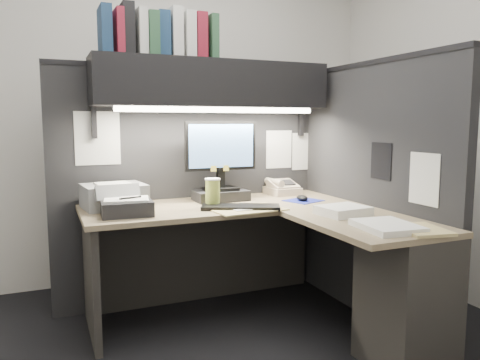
# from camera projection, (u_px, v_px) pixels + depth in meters

# --- Properties ---
(floor) EXTENTS (3.50, 3.50, 0.00)m
(floor) POSITION_uv_depth(u_px,v_px,m) (239.00, 355.00, 2.53)
(floor) COLOR black
(floor) RESTS_ON ground
(wall_back) EXTENTS (3.50, 0.04, 2.70)m
(wall_back) POSITION_uv_depth(u_px,v_px,m) (166.00, 110.00, 3.73)
(wall_back) COLOR silver
(wall_back) RESTS_ON floor
(partition_back) EXTENTS (1.90, 0.06, 1.60)m
(partition_back) POSITION_uv_depth(u_px,v_px,m) (192.00, 187.00, 3.29)
(partition_back) COLOR black
(partition_back) RESTS_ON floor
(partition_right) EXTENTS (0.06, 1.50, 1.60)m
(partition_right) POSITION_uv_depth(u_px,v_px,m) (370.00, 194.00, 2.97)
(partition_right) COLOR black
(partition_right) RESTS_ON floor
(desk) EXTENTS (1.70, 1.53, 0.73)m
(desk) POSITION_uv_depth(u_px,v_px,m) (309.00, 267.00, 2.63)
(desk) COLOR #92825D
(desk) RESTS_ON floor
(overhead_shelf) EXTENTS (1.55, 0.34, 0.30)m
(overhead_shelf) POSITION_uv_depth(u_px,v_px,m) (212.00, 84.00, 3.08)
(overhead_shelf) COLOR black
(overhead_shelf) RESTS_ON partition_back
(task_light_tube) EXTENTS (1.32, 0.04, 0.04)m
(task_light_tube) POSITION_uv_depth(u_px,v_px,m) (220.00, 110.00, 2.97)
(task_light_tube) COLOR white
(task_light_tube) RESTS_ON overhead_shelf
(monitor) EXTENTS (0.49, 0.22, 0.53)m
(monitor) POSITION_uv_depth(u_px,v_px,m) (221.00, 169.00, 3.11)
(monitor) COLOR black
(monitor) RESTS_ON desk
(keyboard) EXTENTS (0.49, 0.34, 0.02)m
(keyboard) POSITION_uv_depth(u_px,v_px,m) (241.00, 207.00, 2.83)
(keyboard) COLOR black
(keyboard) RESTS_ON desk
(mousepad) EXTENTS (0.27, 0.26, 0.00)m
(mousepad) POSITION_uv_depth(u_px,v_px,m) (303.00, 201.00, 3.12)
(mousepad) COLOR navy
(mousepad) RESTS_ON desk
(mouse) EXTENTS (0.07, 0.10, 0.04)m
(mouse) POSITION_uv_depth(u_px,v_px,m) (302.00, 198.00, 3.10)
(mouse) COLOR black
(mouse) RESTS_ON mousepad
(telephone) EXTENTS (0.22, 0.23, 0.09)m
(telephone) POSITION_uv_depth(u_px,v_px,m) (282.00, 189.00, 3.39)
(telephone) COLOR beige
(telephone) RESTS_ON desk
(coffee_cup) EXTENTS (0.11, 0.11, 0.17)m
(coffee_cup) POSITION_uv_depth(u_px,v_px,m) (213.00, 193.00, 2.89)
(coffee_cup) COLOR #C9D555
(coffee_cup) RESTS_ON desk
(printer) EXTENTS (0.39, 0.34, 0.14)m
(printer) POSITION_uv_depth(u_px,v_px,m) (114.00, 196.00, 2.87)
(printer) COLOR gray
(printer) RESTS_ON desk
(notebook_stack) EXTENTS (0.29, 0.25, 0.08)m
(notebook_stack) POSITION_uv_depth(u_px,v_px,m) (127.00, 208.00, 2.63)
(notebook_stack) COLOR black
(notebook_stack) RESTS_ON desk
(open_folder) EXTENTS (0.45, 0.32, 0.01)m
(open_folder) POSITION_uv_depth(u_px,v_px,m) (247.00, 209.00, 2.80)
(open_folder) COLOR tan
(open_folder) RESTS_ON desk
(paper_stack_a) EXTENTS (0.28, 0.25, 0.05)m
(paper_stack_a) POSITION_uv_depth(u_px,v_px,m) (343.00, 211.00, 2.64)
(paper_stack_a) COLOR white
(paper_stack_a) RESTS_ON desk
(paper_stack_b) EXTENTS (0.28, 0.34, 0.03)m
(paper_stack_b) POSITION_uv_depth(u_px,v_px,m) (387.00, 226.00, 2.28)
(paper_stack_b) COLOR white
(paper_stack_b) RESTS_ON desk
(manila_stack) EXTENTS (0.26, 0.30, 0.02)m
(manila_stack) POSITION_uv_depth(u_px,v_px,m) (421.00, 230.00, 2.25)
(manila_stack) COLOR tan
(manila_stack) RESTS_ON desk
(binder_row) EXTENTS (0.71, 0.26, 0.31)m
(binder_row) POSITION_uv_depth(u_px,v_px,m) (159.00, 35.00, 2.91)
(binder_row) COLOR navy
(binder_row) RESTS_ON overhead_shelf
(pinned_papers) EXTENTS (1.76, 1.31, 0.51)m
(pinned_papers) POSITION_uv_depth(u_px,v_px,m) (265.00, 152.00, 3.07)
(pinned_papers) COLOR white
(pinned_papers) RESTS_ON partition_back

